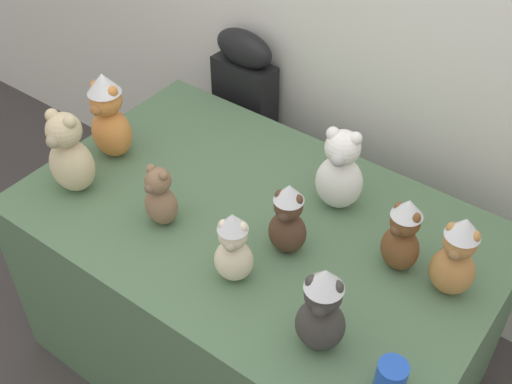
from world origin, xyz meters
The scene contains 12 objects.
display_table centered at (0.00, 0.25, 0.40)m, with size 1.58×0.99×0.79m, color #4C6B4C.
instrument_case centered at (-0.52, 0.87, 0.53)m, with size 0.29×0.14×1.05m.
teddy_bear_sand centered at (-0.60, 0.01, 0.94)m, with size 0.18×0.16×0.31m.
teddy_bear_mocha centered at (-0.24, 0.06, 0.90)m, with size 0.12×0.10×0.23m.
teddy_bear_cream centered at (0.10, 0.01, 0.92)m, with size 0.15×0.14×0.26m.
teddy_bear_snow centered at (0.18, 0.47, 0.94)m, with size 0.19×0.17×0.31m.
teddy_bear_caramel centered at (0.63, 0.35, 0.93)m, with size 0.14×0.12×0.29m.
teddy_bear_charcoal centered at (0.43, -0.04, 0.94)m, with size 0.17×0.16×0.30m.
teddy_bear_cocoa centered at (0.16, 0.20, 0.92)m, with size 0.14×0.13×0.27m.
teddy_bear_chestnut centered at (0.47, 0.34, 0.92)m, with size 0.14×0.13×0.27m.
teddy_bear_ginger centered at (-0.63, 0.22, 0.96)m, with size 0.17×0.14×0.34m.
party_cup_blue centered at (0.65, -0.06, 0.85)m, with size 0.08×0.08×0.11m, color blue.
Camera 1 is at (0.92, -0.98, 2.28)m, focal length 45.27 mm.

